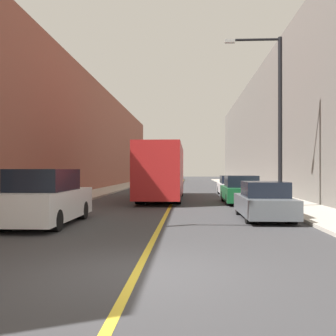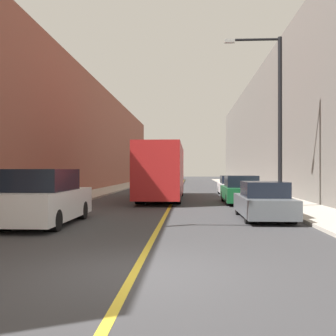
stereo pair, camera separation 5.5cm
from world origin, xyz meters
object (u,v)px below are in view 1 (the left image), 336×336
(parked_suv_left, at_px, (46,199))
(car_right_far, at_px, (231,186))
(bus, at_px, (162,171))
(car_right_near, at_px, (264,202))
(street_lamp_right, at_px, (275,110))
(car_right_mid, at_px, (241,191))
(pedestrian, at_px, (26,192))

(parked_suv_left, distance_m, car_right_far, 17.89)
(bus, distance_m, car_right_near, 10.77)
(street_lamp_right, bearing_deg, bus, 135.90)
(parked_suv_left, distance_m, car_right_mid, 11.84)
(bus, distance_m, car_right_far, 6.58)
(bus, bearing_deg, car_right_mid, -30.88)
(car_right_mid, bearing_deg, parked_suv_left, -131.32)
(street_lamp_right, relative_size, pedestrian, 4.96)
(parked_suv_left, xyz_separation_m, car_right_near, (7.80, 1.96, -0.23))
(parked_suv_left, xyz_separation_m, street_lamp_right, (9.10, 5.95, 3.89))
(pedestrian, bearing_deg, car_right_near, -3.85)
(car_right_near, relative_size, street_lamp_right, 0.54)
(bus, bearing_deg, street_lamp_right, -44.10)
(car_right_near, distance_m, street_lamp_right, 5.88)
(street_lamp_right, xyz_separation_m, pedestrian, (-10.91, -3.35, -3.80))
(car_right_near, height_order, car_right_far, car_right_far)
(car_right_mid, bearing_deg, car_right_near, -90.17)
(pedestrian, bearing_deg, parked_suv_left, -55.18)
(bus, bearing_deg, car_right_near, -64.74)
(car_right_far, xyz_separation_m, street_lamp_right, (1.06, -10.04, 4.12))
(parked_suv_left, distance_m, pedestrian, 3.17)
(car_right_far, bearing_deg, parked_suv_left, -116.69)
(car_right_near, height_order, car_right_mid, car_right_mid)
(bus, relative_size, pedestrian, 6.59)
(car_right_mid, bearing_deg, bus, 149.12)
(bus, xyz_separation_m, car_right_far, (4.81, 4.35, -1.15))
(bus, height_order, parked_suv_left, bus)
(car_right_far, bearing_deg, car_right_near, -90.97)
(bus, height_order, car_right_far, bus)
(car_right_far, height_order, pedestrian, pedestrian)
(parked_suv_left, relative_size, pedestrian, 2.97)
(car_right_far, bearing_deg, car_right_mid, -91.75)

